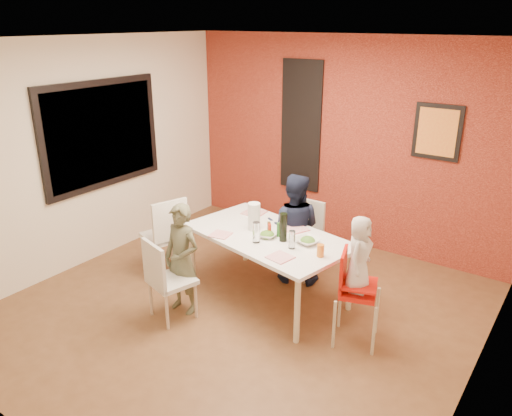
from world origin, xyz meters
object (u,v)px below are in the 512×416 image
Objects in this scene: chair_far at (304,233)px; chair_left at (167,232)px; child_near at (182,259)px; chair_near at (165,276)px; wine_bottle at (283,227)px; child_far at (294,228)px; high_chair at (354,288)px; dining_table at (268,240)px; toddler at (359,254)px; paper_towel_roll at (254,216)px.

chair_left reaches higher than chair_far.
chair_far is 0.76× the size of child_near.
chair_far reaches higher than chair_near.
child_far is at bearing 109.49° from wine_bottle.
chair_near is 1.83m from high_chair.
child_near is (-0.55, -0.74, -0.08)m from dining_table.
child_far is (1.29, 0.72, 0.11)m from chair_left.
toddler is 2.39× the size of paper_towel_roll.
chair_left is at bearing 9.12° from child_far.
high_chair is at bearing 126.70° from child_far.
child_far is (0.58, 1.22, 0.06)m from child_near.
high_chair is (1.07, -0.94, 0.06)m from chair_far.
chair_far reaches higher than dining_table.
chair_far is 1.42m from high_chair.
chair_near is 0.68× the size of child_far.
chair_near is 1.00m from chair_left.
child_near is (-0.58, -1.46, 0.09)m from chair_far.
child_far is at bearing 136.87° from chair_left.
high_chair is 3.05× the size of paper_towel_roll.
high_chair is 0.35m from toddler.
dining_table is 1.17m from toddler.
dining_table is at bearing -104.31° from chair_near.
chair_left is 1.49m from child_far.
chair_far is (0.04, 0.71, -0.17)m from dining_table.
high_chair reaches higher than dining_table.
child_far reaches higher than chair_near.
wine_bottle is at bearing -10.88° from dining_table.
child_near is 3.90× the size of paper_towel_roll.
chair_near is 1.58m from child_far.
chair_far is 1.57m from child_near.
paper_towel_roll is (0.35, 0.77, 0.30)m from child_near.
paper_towel_roll reaches higher than high_chair.
toddler is 2.39× the size of wine_bottle.
dining_table is at bearing 169.12° from wine_bottle.
dining_table is 2.08× the size of high_chair.
child_near reaches higher than chair_left.
paper_towel_roll reaches higher than dining_table.
wine_bottle is at bearing 60.50° from high_chair.
chair_left is 0.87m from child_near.
wine_bottle is 1.00× the size of paper_towel_roll.
chair_near is 0.95× the size of high_chair.
wine_bottle is 0.42m from paper_towel_roll.
child_near is 1.63× the size of toddler.
chair_far is 1.61m from chair_left.
child_far reaches higher than chair_far.
child_near is at bearing -79.30° from chair_near.
paper_towel_roll is at bearing 172.29° from dining_table.
chair_left is at bearing 84.30° from toddler.
chair_left is at bearing -143.13° from chair_far.
high_chair is at bearing -11.41° from dining_table.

